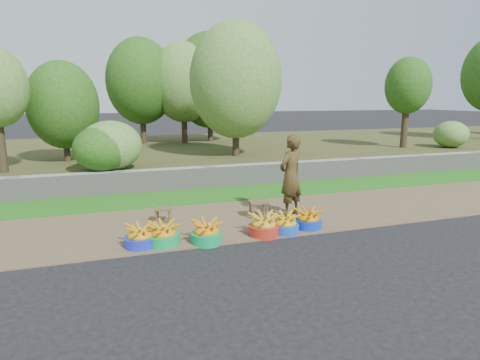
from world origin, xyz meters
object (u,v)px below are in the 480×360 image
object	(u,v)px
basin_a	(140,237)
basin_e	(285,224)
basin_b	(163,235)
vendor_woman	(291,176)
basin_c	(207,233)
stool_right	(258,204)
basin_f	(308,220)
basin_d	(264,226)
stool_left	(163,211)

from	to	relation	value
basin_a	basin_e	xyz separation A→B (m)	(2.40, -0.11, -0.00)
basin_a	basin_b	world-z (taller)	basin_b
vendor_woman	basin_c	bearing A→B (deg)	-0.99
stool_right	basin_b	bearing A→B (deg)	-154.99
basin_b	basin_f	xyz separation A→B (m)	(2.53, 0.01, -0.01)
basin_f	basin_c	bearing A→B (deg)	-175.83
basin_a	basin_c	xyz separation A→B (m)	(1.02, -0.14, 0.00)
basin_d	basin_f	distance (m)	0.88
basin_a	basin_e	size ratio (longest dim) A/B	1.02
basin_c	stool_left	size ratio (longest dim) A/B	1.40
basin_d	basin_f	xyz separation A→B (m)	(0.88, 0.10, -0.01)
basin_d	vendor_woman	world-z (taller)	vendor_woman
basin_a	basin_c	size ratio (longest dim) A/B	0.97
basin_f	basin_a	bearing A→B (deg)	179.83
basin_a	basin_c	distance (m)	1.03
basin_c	basin_f	xyz separation A→B (m)	(1.87, 0.14, -0.01)
basin_c	basin_f	size ratio (longest dim) A/B	1.04
vendor_woman	basin_b	bearing A→B (deg)	-9.66
basin_a	vendor_woman	size ratio (longest dim) A/B	0.31
basin_f	vendor_woman	xyz separation A→B (m)	(0.02, 0.78, 0.65)
stool_right	basin_e	bearing A→B (deg)	-83.64
basin_b	stool_right	size ratio (longest dim) A/B	1.32
basin_d	basin_a	bearing A→B (deg)	177.01
basin_a	basin_d	world-z (taller)	basin_d
basin_e	basin_f	size ratio (longest dim) A/B	0.99
basin_e	stool_left	bearing A→B (deg)	146.51
basin_a	stool_right	world-z (taller)	basin_a
basin_f	stool_right	xyz separation A→B (m)	(-0.60, 0.89, 0.11)
basin_f	basin_d	bearing A→B (deg)	-173.76
basin_a	basin_f	bearing A→B (deg)	-0.17
basin_b	stool_right	bearing A→B (deg)	25.01
basin_e	stool_right	size ratio (longest dim) A/B	1.24
basin_f	basin_e	bearing A→B (deg)	-168.55
basin_c	basin_e	bearing A→B (deg)	1.56
basin_f	basin_b	bearing A→B (deg)	-179.71
basin_c	vendor_woman	xyz separation A→B (m)	(1.89, 0.92, 0.64)
basin_c	basin_e	xyz separation A→B (m)	(1.38, 0.04, -0.01)
basin_e	basin_d	bearing A→B (deg)	179.64
basin_d	stool_right	world-z (taller)	basin_d
basin_c	vendor_woman	world-z (taller)	vendor_woman
basin_c	basin_e	world-z (taller)	basin_c
basin_c	basin_d	bearing A→B (deg)	2.32
basin_b	basin_e	world-z (taller)	basin_b
stool_left	basin_f	bearing A→B (deg)	-25.86
basin_e	basin_f	world-z (taller)	basin_f
basin_d	basin_e	xyz separation A→B (m)	(0.39, -0.00, -0.01)
basin_f	stool_left	distance (m)	2.64
basin_b	basin_d	size ratio (longest dim) A/B	0.97
basin_b	basin_f	world-z (taller)	basin_b
basin_a	vendor_woman	distance (m)	3.07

